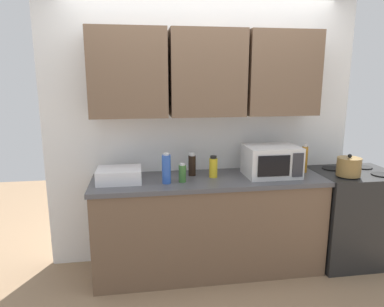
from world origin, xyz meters
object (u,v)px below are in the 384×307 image
stove_range (351,216)px  bottle_blue_cleaner (166,169)px  bottle_amber_vinegar (304,159)px  bottle_green_oil (182,173)px  microwave (271,161)px  dish_rack (119,175)px  kettle (349,167)px  bottle_soy_dark (192,165)px  bottle_yellow_mustard (213,167)px

stove_range → bottle_blue_cleaner: size_ratio=3.44×
bottle_amber_vinegar → stove_range: bearing=-8.3°
bottle_green_oil → bottle_blue_cleaner: bearing=-172.6°
microwave → bottle_amber_vinegar: size_ratio=1.74×
dish_rack → stove_range: bearing=-0.5°
kettle → bottle_amber_vinegar: size_ratio=0.77×
kettle → bottle_green_oil: size_ratio=1.27×
kettle → microwave: 0.70m
bottle_soy_dark → bottle_blue_cleaner: bearing=-140.3°
dish_rack → bottle_soy_dark: bottle_soy_dark is taller
bottle_soy_dark → bottle_yellow_mustard: size_ratio=1.07×
bottle_green_oil → bottle_soy_dark: 0.23m
stove_range → bottle_yellow_mustard: bottle_yellow_mustard is taller
dish_rack → bottle_soy_dark: size_ratio=1.78×
microwave → bottle_soy_dark: bearing=170.3°
stove_range → bottle_amber_vinegar: bearing=171.7°
bottle_blue_cleaner → bottle_amber_vinegar: size_ratio=0.96×
bottle_blue_cleaner → bottle_amber_vinegar: bottle_amber_vinegar is taller
microwave → dish_rack: bearing=179.3°
kettle → bottle_green_oil: 1.52m
bottle_blue_cleaner → kettle: bearing=-1.9°
dish_rack → bottle_yellow_mustard: bearing=1.2°
bottle_blue_cleaner → bottle_amber_vinegar: bearing=6.8°
kettle → bottle_soy_dark: 1.43m
stove_range → bottle_soy_dark: 1.67m
bottle_green_oil → bottle_amber_vinegar: 1.20m
dish_rack → bottle_soy_dark: 0.67m
microwave → bottle_soy_dark: microwave is taller
dish_rack → bottle_yellow_mustard: 0.84m
bottle_amber_vinegar → bottle_green_oil: bearing=-173.3°
stove_range → bottle_soy_dark: size_ratio=4.27×
microwave → bottle_blue_cleaner: (-0.97, -0.09, -0.01)m
bottle_green_oil → bottle_soy_dark: bottle_soy_dark is taller
stove_range → bottle_amber_vinegar: (-0.50, 0.07, 0.58)m
kettle → bottle_amber_vinegar: 0.39m
stove_range → microwave: microwave is taller
bottle_blue_cleaner → bottle_green_oil: size_ratio=1.58×
stove_range → bottle_blue_cleaner: (-1.83, -0.09, 0.58)m
stove_range → bottle_green_oil: bottle_green_oil is taller
microwave → bottle_amber_vinegar: (0.36, 0.07, -0.01)m
bottle_blue_cleaner → bottle_yellow_mustard: size_ratio=1.33×
bottle_green_oil → bottle_yellow_mustard: 0.32m
stove_range → kettle: kettle is taller
bottle_amber_vinegar → microwave: bearing=-169.0°
bottle_soy_dark → stove_range: bearing=-4.6°
bottle_green_oil → bottle_yellow_mustard: bottle_yellow_mustard is taller
microwave → dish_rack: microwave is taller
bottle_amber_vinegar → bottle_blue_cleaner: bearing=-173.2°
stove_range → dish_rack: 2.29m
dish_rack → bottle_green_oil: 0.55m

